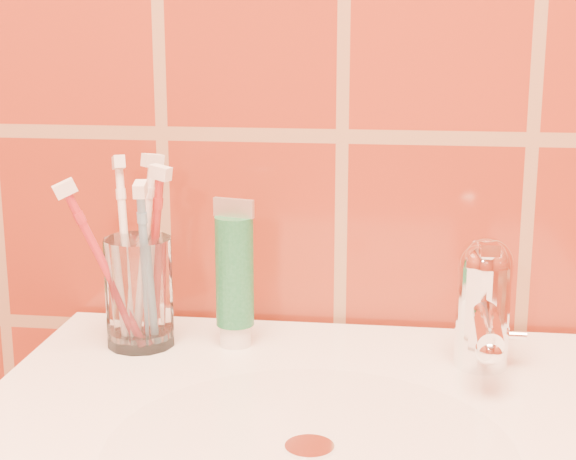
# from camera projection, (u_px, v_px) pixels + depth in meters

# --- Properties ---
(glass_tumbler) EXTENTS (0.08, 0.08, 0.11)m
(glass_tumbler) POSITION_uv_depth(u_px,v_px,m) (139.00, 292.00, 0.84)
(glass_tumbler) COLOR white
(glass_tumbler) RESTS_ON pedestal_sink
(toothpaste_tube) EXTENTS (0.04, 0.04, 0.14)m
(toothpaste_tube) POSITION_uv_depth(u_px,v_px,m) (235.00, 278.00, 0.83)
(toothpaste_tube) COLOR white
(toothpaste_tube) RESTS_ON pedestal_sink
(faucet) EXTENTS (0.05, 0.11, 0.12)m
(faucet) POSITION_uv_depth(u_px,v_px,m) (484.00, 300.00, 0.78)
(faucet) COLOR white
(faucet) RESTS_ON pedestal_sink
(toothbrush_0) EXTENTS (0.04, 0.08, 0.18)m
(toothbrush_0) POSITION_uv_depth(u_px,v_px,m) (146.00, 266.00, 0.82)
(toothbrush_0) COLOR #6FA3C6
(toothbrush_0) RESTS_ON glass_tumbler
(toothbrush_1) EXTENTS (0.07, 0.06, 0.18)m
(toothbrush_1) POSITION_uv_depth(u_px,v_px,m) (153.00, 256.00, 0.83)
(toothbrush_1) COLOR #A82624
(toothbrush_1) RESTS_ON glass_tumbler
(toothbrush_2) EXTENTS (0.08, 0.11, 0.19)m
(toothbrush_2) POSITION_uv_depth(u_px,v_px,m) (125.00, 251.00, 0.84)
(toothbrush_2) COLOR white
(toothbrush_2) RESTS_ON glass_tumbler
(toothbrush_3) EXTENTS (0.08, 0.08, 0.19)m
(toothbrush_3) POSITION_uv_depth(u_px,v_px,m) (145.00, 249.00, 0.84)
(toothbrush_3) COLOR white
(toothbrush_3) RESTS_ON glass_tumbler
(toothbrush_4) EXTENTS (0.14, 0.12, 0.18)m
(toothbrush_4) POSITION_uv_depth(u_px,v_px,m) (105.00, 268.00, 0.81)
(toothbrush_4) COLOR #AE2530
(toothbrush_4) RESTS_ON glass_tumbler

